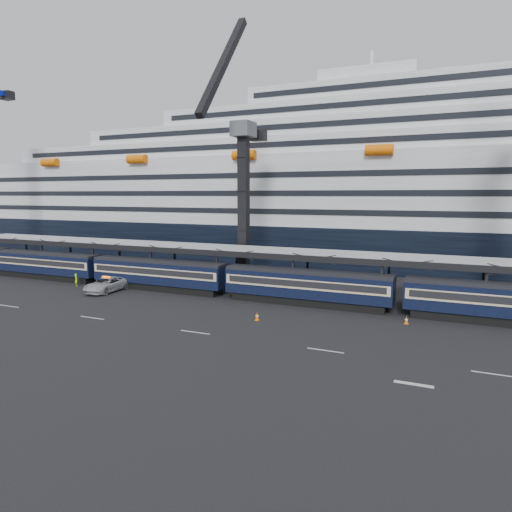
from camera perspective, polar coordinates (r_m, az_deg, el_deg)
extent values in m
plane|color=black|center=(40.66, 12.92, -10.11)|extent=(260.00, 260.00, 0.00)
cube|color=beige|center=(57.78, -28.50, -5.52)|extent=(3.00, 0.15, 0.02)
cube|color=beige|center=(49.02, -19.78, -7.28)|extent=(3.00, 0.15, 0.02)
cube|color=beige|center=(41.90, -7.61, -9.42)|extent=(3.00, 0.15, 0.02)
cube|color=beige|center=(37.36, 8.66, -11.59)|extent=(3.00, 0.15, 0.02)
cube|color=beige|center=(36.39, 27.72, -12.95)|extent=(3.00, 0.15, 0.02)
cube|color=beige|center=(32.59, 19.10, -14.89)|extent=(2.50, 0.40, 0.02)
cube|color=black|center=(74.02, -24.74, -2.22)|extent=(17.48, 2.40, 0.90)
cube|color=black|center=(73.76, -24.82, -0.84)|extent=(19.00, 2.80, 2.70)
cube|color=beige|center=(73.72, -24.83, -0.61)|extent=(18.62, 2.92, 1.05)
cube|color=black|center=(73.71, -24.84, -0.57)|extent=(17.86, 2.98, 0.70)
cube|color=black|center=(73.57, -24.89, 0.31)|extent=(19.00, 2.50, 0.35)
cube|color=black|center=(60.66, -12.06, -3.73)|extent=(17.48, 2.40, 0.90)
cube|color=black|center=(60.34, -12.11, -2.05)|extent=(19.00, 2.80, 2.70)
cube|color=beige|center=(60.29, -12.12, -1.77)|extent=(18.62, 2.92, 1.05)
cube|color=black|center=(60.28, -12.12, -1.73)|extent=(17.86, 2.98, 0.70)
cube|color=black|center=(60.10, -12.15, -0.65)|extent=(19.00, 2.50, 0.35)
cube|color=black|center=(51.77, 6.30, -5.57)|extent=(17.48, 2.40, 0.90)
cube|color=black|center=(51.39, 6.33, -3.62)|extent=(19.00, 2.80, 2.70)
cube|color=beige|center=(51.33, 6.34, -3.29)|extent=(18.62, 2.92, 1.05)
cube|color=black|center=(51.32, 6.34, -3.24)|extent=(17.86, 2.98, 0.70)
cube|color=black|center=(51.12, 6.36, -1.97)|extent=(19.00, 2.50, 0.35)
cube|color=black|center=(49.81, 29.00, -7.04)|extent=(17.48, 2.40, 0.90)
cube|color=black|center=(49.41, 29.13, -5.02)|extent=(19.00, 2.80, 2.70)
cube|color=beige|center=(49.35, 29.16, -4.68)|extent=(18.62, 2.92, 1.05)
cube|color=black|center=(49.34, 29.16, -4.62)|extent=(17.86, 2.98, 0.70)
cube|color=black|center=(49.13, 29.25, -3.31)|extent=(19.00, 2.50, 0.35)
cube|color=#A1A3AA|center=(53.03, 15.97, -0.07)|extent=(130.00, 6.00, 0.25)
cube|color=black|center=(50.13, 15.48, -0.83)|extent=(130.00, 0.25, 0.70)
cube|color=black|center=(56.02, 16.38, 0.01)|extent=(130.00, 0.25, 0.70)
cube|color=black|center=(87.15, -26.73, 0.56)|extent=(0.25, 0.25, 5.40)
cube|color=black|center=(75.97, -25.17, -0.29)|extent=(0.25, 0.25, 5.40)
cube|color=black|center=(79.72, -22.14, 0.22)|extent=(0.25, 0.25, 5.40)
cube|color=black|center=(68.79, -19.67, -0.77)|extent=(0.25, 0.25, 5.40)
cube|color=black|center=(72.91, -16.66, -0.18)|extent=(0.25, 0.25, 5.40)
cube|color=black|center=(62.39, -12.97, -1.34)|extent=(0.25, 0.25, 5.40)
cube|color=black|center=(66.90, -10.11, -0.66)|extent=(0.25, 0.25, 5.40)
cube|color=black|center=(57.03, -4.88, -2.01)|extent=(0.25, 0.25, 5.40)
cube|color=black|center=(61.94, -2.40, -1.22)|extent=(0.25, 0.25, 5.40)
cube|color=black|center=(53.04, 4.66, -2.75)|extent=(0.25, 0.25, 5.40)
cube|color=black|center=(58.28, 6.47, -1.82)|extent=(0.25, 0.25, 5.40)
cube|color=black|center=(50.72, 15.42, -3.48)|extent=(0.25, 0.25, 5.40)
cube|color=black|center=(56.18, 16.26, -2.44)|extent=(0.25, 0.25, 5.40)
cube|color=black|center=(50.33, 26.77, -4.13)|extent=(0.25, 0.25, 5.40)
cube|color=black|center=(55.83, 26.49, -3.01)|extent=(0.25, 0.25, 5.40)
cube|color=black|center=(84.86, 18.90, 1.34)|extent=(200.00, 28.00, 7.00)
cube|color=silver|center=(84.41, 19.18, 7.76)|extent=(190.00, 26.88, 12.00)
cube|color=silver|center=(84.80, 19.41, 12.83)|extent=(160.00, 24.64, 3.00)
cube|color=black|center=(72.55, 18.62, 13.80)|extent=(153.60, 0.12, 0.90)
cube|color=silver|center=(85.14, 19.50, 14.84)|extent=(124.00, 21.84, 3.00)
cube|color=black|center=(74.33, 18.82, 15.97)|extent=(119.04, 0.12, 0.90)
cube|color=silver|center=(85.59, 19.59, 16.83)|extent=(90.00, 19.04, 3.00)
cube|color=black|center=(76.21, 19.03, 18.04)|extent=(86.40, 0.12, 0.90)
cube|color=silver|center=(86.14, 19.69, 18.79)|extent=(56.00, 16.24, 3.00)
cube|color=black|center=(78.18, 19.22, 20.00)|extent=(53.76, 0.12, 0.90)
cube|color=silver|center=(87.68, 14.20, 20.47)|extent=(16.00, 12.00, 2.50)
cylinder|color=orange|center=(104.31, -24.34, 10.61)|extent=(4.00, 1.60, 1.60)
cylinder|color=orange|center=(89.31, -14.64, 11.64)|extent=(4.00, 1.60, 1.60)
cylinder|color=orange|center=(77.72, -1.49, 12.50)|extent=(4.00, 1.60, 1.60)
cylinder|color=orange|center=(71.23, 15.15, 12.68)|extent=(4.00, 1.60, 1.60)
cube|color=black|center=(102.61, -28.65, 17.18)|extent=(2.20, 1.60, 1.60)
cube|color=#4D5055|center=(64.17, -1.52, -2.44)|extent=(4.50, 4.50, 2.00)
cube|color=black|center=(63.18, -1.56, 6.53)|extent=(1.30, 1.30, 18.00)
cube|color=#4D5055|center=(63.77, -1.59, 15.55)|extent=(2.60, 3.20, 2.00)
cube|color=black|center=(60.05, -4.18, 22.74)|extent=(0.90, 12.26, 14.37)
cube|color=black|center=(66.03, -0.62, 15.28)|extent=(0.90, 5.04, 0.90)
cube|color=black|center=(68.29, 0.28, 14.86)|extent=(2.20, 1.60, 1.60)
imported|color=#9D9EA4|center=(61.16, -18.19, -3.42)|extent=(3.27, 6.66, 1.82)
imported|color=#B9FF0D|center=(66.20, -21.54, -2.80)|extent=(0.73, 0.70, 1.69)
cube|color=orange|center=(62.27, -20.43, -4.16)|extent=(0.44, 0.44, 0.05)
cone|color=orange|center=(62.19, -20.45, -3.76)|extent=(0.37, 0.37, 0.82)
cylinder|color=white|center=(62.19, -20.45, -3.76)|extent=(0.31, 0.31, 0.14)
cube|color=orange|center=(45.30, 0.14, -8.02)|extent=(0.42, 0.42, 0.04)
cone|color=orange|center=(45.18, 0.14, -7.50)|extent=(0.36, 0.36, 0.80)
cylinder|color=white|center=(45.18, 0.14, -7.50)|extent=(0.30, 0.30, 0.13)
cube|color=orange|center=(46.42, 18.27, -8.03)|extent=(0.39, 0.39, 0.04)
cone|color=orange|center=(46.32, 18.29, -7.56)|extent=(0.33, 0.33, 0.75)
cylinder|color=white|center=(46.32, 18.29, -7.56)|extent=(0.28, 0.28, 0.12)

